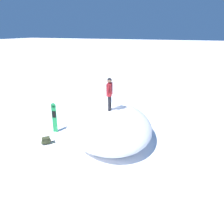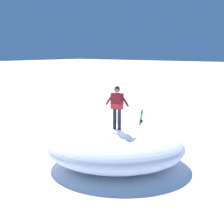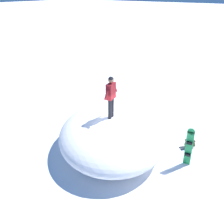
% 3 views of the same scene
% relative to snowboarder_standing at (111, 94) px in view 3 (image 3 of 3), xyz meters
% --- Properties ---
extents(ground, '(240.00, 240.00, 0.00)m').
position_rel_snowboarder_standing_xyz_m(ground, '(0.46, 0.22, -2.50)').
color(ground, white).
extents(snow_mound, '(6.72, 6.97, 1.48)m').
position_rel_snowboarder_standing_xyz_m(snow_mound, '(0.04, 0.07, -1.76)').
color(snow_mound, white).
rests_on(snow_mound, ground).
extents(snowboarder_standing, '(0.29, 1.02, 1.70)m').
position_rel_snowboarder_standing_xyz_m(snowboarder_standing, '(0.00, 0.00, 0.00)').
color(snowboarder_standing, black).
rests_on(snowboarder_standing, snow_mound).
extents(snowboard_primary_upright, '(0.30, 0.26, 1.70)m').
position_rel_snowboarder_standing_xyz_m(snowboard_primary_upright, '(3.01, 0.76, -1.62)').
color(snowboard_primary_upright, '#1E8C47').
rests_on(snowboard_primary_upright, ground).
extents(backpack_near, '(0.62, 0.62, 0.38)m').
position_rel_snowboarder_standing_xyz_m(backpack_near, '(2.68, 2.01, -2.31)').
color(backpack_near, '#383D23').
rests_on(backpack_near, ground).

